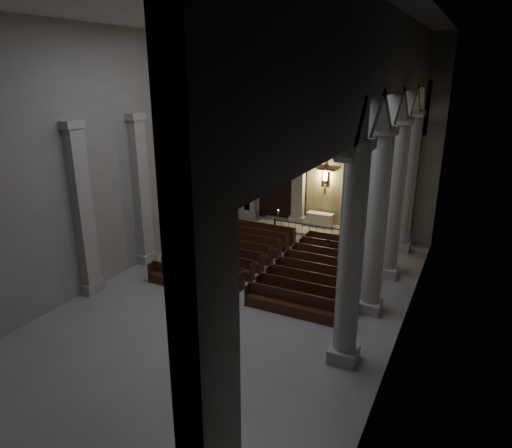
# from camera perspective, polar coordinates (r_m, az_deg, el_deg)

# --- Properties ---
(room) EXTENTS (24.00, 24.10, 12.00)m
(room) POSITION_cam_1_polar(r_m,az_deg,el_deg) (19.01, -1.97, 11.36)
(room) COLOR gray
(room) RESTS_ON ground
(sanctuary_wall) EXTENTS (14.00, 0.77, 12.00)m
(sanctuary_wall) POSITION_cam_1_polar(r_m,az_deg,el_deg) (29.72, 8.88, 11.84)
(sanctuary_wall) COLOR #A9A69E
(sanctuary_wall) RESTS_ON ground
(right_arcade) EXTENTS (1.00, 24.00, 12.00)m
(right_arcade) POSITION_cam_1_polar(r_m,az_deg,el_deg) (18.39, 15.69, 11.16)
(right_arcade) COLOR #A9A69E
(right_arcade) RESTS_ON ground
(left_pilasters) EXTENTS (0.60, 13.00, 8.03)m
(left_pilasters) POSITION_cam_1_polar(r_m,az_deg,el_deg) (26.22, -11.32, 4.80)
(left_pilasters) COLOR #A9A69E
(left_pilasters) RESTS_ON ground
(sanctuary_step) EXTENTS (8.50, 2.60, 0.15)m
(sanctuary_step) POSITION_cam_1_polar(r_m,az_deg,el_deg) (30.30, 7.73, -0.70)
(sanctuary_step) COLOR #A9A69E
(sanctuary_step) RESTS_ON ground
(altar) EXTENTS (1.73, 0.69, 0.88)m
(altar) POSITION_cam_1_polar(r_m,az_deg,el_deg) (30.72, 8.00, 0.58)
(altar) COLOR beige
(altar) RESTS_ON sanctuary_step
(altar_rail) EXTENTS (4.82, 0.09, 0.95)m
(altar_rail) POSITION_cam_1_polar(r_m,az_deg,el_deg) (28.63, 6.68, -0.65)
(altar_rail) COLOR black
(altar_rail) RESTS_ON ground
(candle_stand_left) EXTENTS (0.25, 0.25, 1.49)m
(candle_stand_left) POSITION_cam_1_polar(r_m,az_deg,el_deg) (29.87, 2.76, -0.17)
(candle_stand_left) COLOR gold
(candle_stand_left) RESTS_ON ground
(candle_stand_right) EXTENTS (0.24, 0.24, 1.41)m
(candle_stand_right) POSITION_cam_1_polar(r_m,az_deg,el_deg) (28.25, 12.02, -1.73)
(candle_stand_right) COLOR gold
(candle_stand_right) RESTS_ON ground
(pews) EXTENTS (9.99, 8.25, 1.02)m
(pews) POSITION_cam_1_polar(r_m,az_deg,el_deg) (24.11, 2.30, -5.04)
(pews) COLOR black
(pews) RESTS_ON ground
(worshipper) EXTENTS (0.50, 0.38, 1.21)m
(worshipper) POSITION_cam_1_polar(r_m,az_deg,el_deg) (25.59, 8.92, -3.18)
(worshipper) COLOR black
(worshipper) RESTS_ON ground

